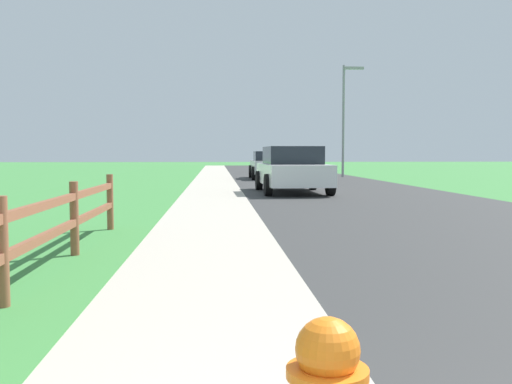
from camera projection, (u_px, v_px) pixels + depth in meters
name	position (u px, v px, depth m)	size (l,w,h in m)	color
ground_plane	(236.00, 182.00, 25.59)	(120.00, 120.00, 0.00)	#408740
road_asphalt	(305.00, 180.00, 27.83)	(7.00, 66.00, 0.01)	#363636
curb_concrete	(173.00, 180.00, 27.37)	(6.00, 66.00, 0.01)	#BAB09F
grass_verge	(141.00, 180.00, 27.26)	(5.00, 66.00, 0.00)	#408740
rail_fence	(2.00, 243.00, 4.75)	(0.11, 9.89, 0.95)	brown
parked_suv_white	(292.00, 169.00, 18.78)	(2.25, 4.64, 1.54)	white
parked_car_silver	(271.00, 165.00, 29.08)	(2.19, 4.40, 1.42)	#B7BABF
street_lamp	(345.00, 111.00, 31.11)	(1.17, 0.20, 6.14)	gray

